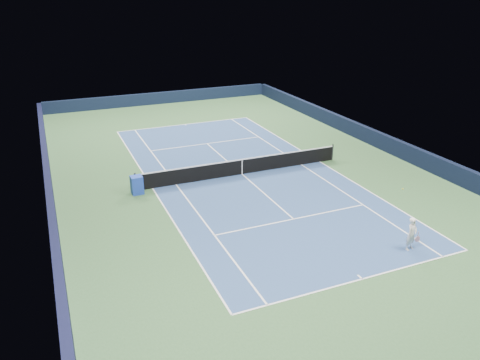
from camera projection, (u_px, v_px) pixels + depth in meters
name	position (u px, v px, depth m)	size (l,w,h in m)	color
ground	(242.00, 174.00, 28.27)	(40.00, 40.00, 0.00)	#31562F
wall_far	(161.00, 98.00, 44.90)	(22.00, 0.35, 1.10)	black
wall_right	(387.00, 144.00, 31.96)	(0.35, 40.00, 1.10)	black
wall_left	(50.00, 195.00, 24.16)	(0.35, 40.00, 1.10)	black
court_surface	(242.00, 174.00, 28.27)	(10.97, 23.77, 0.01)	navy
baseline_far	(185.00, 124.00, 38.36)	(10.97, 0.08, 0.00)	white
baseline_near	(362.00, 279.00, 18.17)	(10.97, 0.08, 0.00)	white
sideline_doubles_right	(320.00, 162.00, 30.25)	(0.08, 23.77, 0.00)	white
sideline_doubles_left	(153.00, 188.00, 26.29)	(0.08, 23.77, 0.00)	white
sideline_singles_right	(301.00, 165.00, 29.75)	(0.08, 23.77, 0.00)	white
sideline_singles_left	(176.00, 184.00, 26.79)	(0.08, 23.77, 0.00)	white
service_line_far	(207.00, 144.00, 33.71)	(8.23, 0.08, 0.00)	white
service_line_near	(294.00, 219.00, 22.83)	(8.23, 0.08, 0.00)	white
center_service_line	(242.00, 174.00, 28.27)	(0.08, 12.80, 0.00)	white
center_mark_far	(186.00, 125.00, 38.24)	(0.08, 0.30, 0.00)	white
center_mark_near	(360.00, 277.00, 18.30)	(0.08, 0.30, 0.00)	white
tennis_net	(242.00, 166.00, 28.08)	(12.90, 0.10, 1.07)	black
sponsor_cube	(137.00, 185.00, 25.46)	(0.65, 0.59, 1.02)	#1D3DB1
tennis_player	(412.00, 234.00, 19.96)	(0.76, 1.28, 2.46)	white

